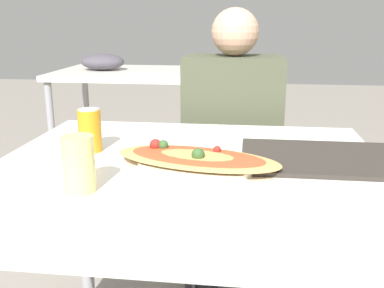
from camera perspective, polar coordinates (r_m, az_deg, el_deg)
name	(u,v)px	position (r m, az deg, el deg)	size (l,w,h in m)	color
dining_table	(187,193)	(1.21, -0.62, -6.25)	(1.04, 0.96, 0.76)	silver
chair_far_seated	(232,167)	(2.02, 5.15, -2.95)	(0.40, 0.40, 0.85)	#2D3851
person_seated	(233,128)	(1.86, 5.17, 1.98)	(0.40, 0.29, 1.18)	#2D2D38
pizza_main	(196,160)	(1.17, 0.55, -2.04)	(0.48, 0.31, 0.06)	white
soda_can	(90,130)	(1.33, -12.84, 1.72)	(0.07, 0.07, 0.12)	orange
drink_glass	(79,164)	(1.02, -14.19, -2.48)	(0.07, 0.07, 0.13)	#E0DB7F
serving_tray	(324,158)	(1.28, 16.42, -1.72)	(0.45, 0.32, 0.01)	#332D28
background_table	(127,78)	(3.39, -8.23, 8.24)	(1.10, 0.80, 0.88)	silver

